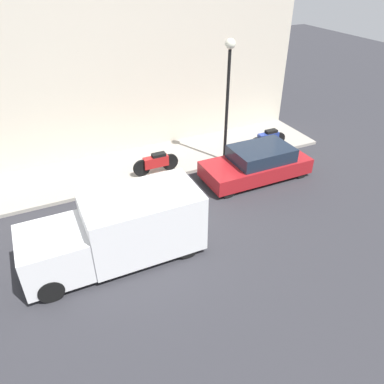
{
  "coord_description": "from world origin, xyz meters",
  "views": [
    {
      "loc": [
        -8.5,
        3.07,
        7.49
      ],
      "look_at": [
        1.12,
        -1.45,
        0.6
      ],
      "focal_mm": 35.0,
      "sensor_mm": 36.0,
      "label": 1
    }
  ],
  "objects_px": {
    "delivery_van": "(117,231)",
    "streetlamp": "(228,81)",
    "motorcycle_red": "(156,162)",
    "motorcycle_blue": "(268,138)",
    "parked_car": "(257,163)"
  },
  "relations": [
    {
      "from": "motorcycle_blue",
      "to": "motorcycle_red",
      "type": "xyz_separation_m",
      "value": [
        0.0,
        5.22,
        0.01
      ]
    },
    {
      "from": "motorcycle_red",
      "to": "streetlamp",
      "type": "relative_size",
      "value": 0.38
    },
    {
      "from": "motorcycle_blue",
      "to": "streetlamp",
      "type": "height_order",
      "value": "streetlamp"
    },
    {
      "from": "motorcycle_red",
      "to": "delivery_van",
      "type": "bearing_deg",
      "value": 146.56
    },
    {
      "from": "parked_car",
      "to": "motorcycle_blue",
      "type": "xyz_separation_m",
      "value": [
        1.76,
        -1.75,
        -0.03
      ]
    },
    {
      "from": "delivery_van",
      "to": "motorcycle_red",
      "type": "distance_m",
      "value": 4.77
    },
    {
      "from": "delivery_van",
      "to": "streetlamp",
      "type": "bearing_deg",
      "value": -55.94
    },
    {
      "from": "motorcycle_blue",
      "to": "streetlamp",
      "type": "bearing_deg",
      "value": 95.38
    },
    {
      "from": "motorcycle_blue",
      "to": "motorcycle_red",
      "type": "relative_size",
      "value": 0.98
    },
    {
      "from": "parked_car",
      "to": "motorcycle_blue",
      "type": "distance_m",
      "value": 2.49
    },
    {
      "from": "motorcycle_red",
      "to": "streetlamp",
      "type": "distance_m",
      "value": 4.09
    },
    {
      "from": "parked_car",
      "to": "delivery_van",
      "type": "xyz_separation_m",
      "value": [
        -2.2,
        6.09,
        0.38
      ]
    },
    {
      "from": "motorcycle_blue",
      "to": "streetlamp",
      "type": "xyz_separation_m",
      "value": [
        -0.22,
        2.3,
        2.87
      ]
    },
    {
      "from": "delivery_van",
      "to": "motorcycle_blue",
      "type": "bearing_deg",
      "value": -63.2
    },
    {
      "from": "parked_car",
      "to": "delivery_van",
      "type": "height_order",
      "value": "delivery_van"
    }
  ]
}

